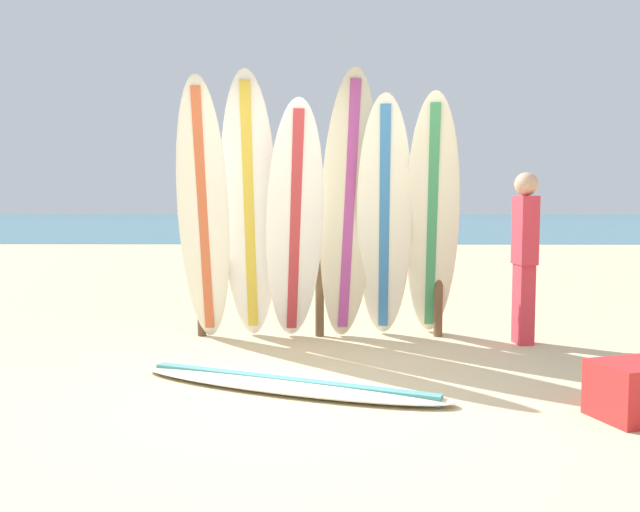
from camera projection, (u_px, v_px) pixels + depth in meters
ground_plane at (307, 400)px, 4.47m from camera, size 120.00×120.00×0.00m
ocean_water at (327, 220)px, 62.29m from camera, size 120.00×80.00×0.01m
surfboard_rack at (320, 272)px, 6.61m from camera, size 2.55×0.09×1.05m
surfboard_leaning_far_left at (203, 214)px, 6.20m from camera, size 0.52×0.82×2.54m
surfboard_leaning_left at (249, 210)px, 6.29m from camera, size 0.58×0.80×2.61m
surfboard_leaning_center_left at (295, 225)px, 6.19m from camera, size 0.68×0.98×2.32m
surfboard_leaning_center at (348, 209)px, 6.31m from camera, size 0.68×0.73×2.64m
surfboard_leaning_center_right at (384, 222)px, 6.29m from camera, size 0.61×0.97×2.38m
surfboard_leaning_right at (432, 222)px, 6.27m from camera, size 0.66×1.23×2.37m
surfboard_lying_on_sand at (288, 383)px, 4.76m from camera, size 2.51×1.42×0.08m
beachgoer_standing at (525, 250)px, 6.22m from camera, size 0.23×0.28×1.67m
small_boat_offshore at (439, 223)px, 39.87m from camera, size 2.32×2.10×0.71m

